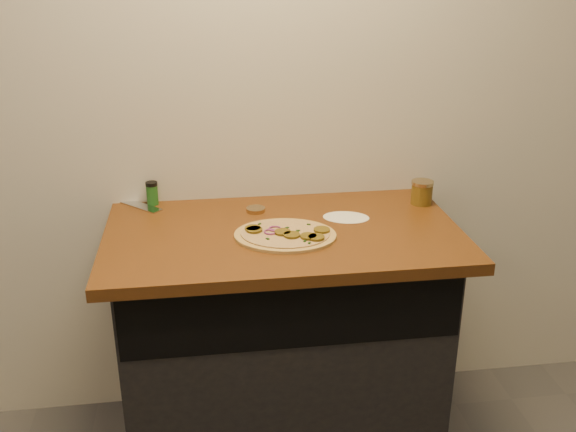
{
  "coord_description": "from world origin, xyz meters",
  "views": [
    {
      "loc": [
        -0.26,
        -0.56,
        1.76
      ],
      "look_at": [
        0.02,
        1.41,
        0.95
      ],
      "focal_mm": 40.0,
      "sensor_mm": 36.0,
      "label": 1
    }
  ],
  "objects": [
    {
      "name": "chefs_knife",
      "position": [
        -0.57,
        1.78,
        0.91
      ],
      "size": [
        0.27,
        0.27,
        0.02
      ],
      "color": "#B7BAC1",
      "rests_on": "countertop"
    },
    {
      "name": "countertop",
      "position": [
        0.0,
        1.42,
        0.88
      ],
      "size": [
        1.2,
        0.7,
        0.04
      ],
      "primitive_type": "cube",
      "color": "brown",
      "rests_on": "cabinet"
    },
    {
      "name": "spice_shaker",
      "position": [
        -0.45,
        1.72,
        0.94
      ],
      "size": [
        0.04,
        0.04,
        0.09
      ],
      "color": "#1C581B",
      "rests_on": "countertop"
    },
    {
      "name": "room_shell",
      "position": [
        0.0,
        0.0,
        1.7
      ],
      "size": [
        4.02,
        3.52,
        2.71
      ],
      "color": "beige",
      "rests_on": "ground"
    },
    {
      "name": "cabinet",
      "position": [
        0.0,
        1.45,
        0.43
      ],
      "size": [
        1.1,
        0.6,
        0.86
      ],
      "primitive_type": "cube",
      "color": "black",
      "rests_on": "ground"
    },
    {
      "name": "salsa_jar",
      "position": [
        0.54,
        1.59,
        0.95
      ],
      "size": [
        0.08,
        0.08,
        0.09
      ],
      "color": "maroon",
      "rests_on": "countertop"
    },
    {
      "name": "mason_jar_lid",
      "position": [
        -0.08,
        1.59,
        0.91
      ],
      "size": [
        0.08,
        0.08,
        0.01
      ],
      "primitive_type": "cylinder",
      "rotation": [
        0.0,
        0.0,
        -0.15
      ],
      "color": "tan",
      "rests_on": "countertop"
    },
    {
      "name": "pizza",
      "position": [
        -0.0,
        1.36,
        0.91
      ],
      "size": [
        0.39,
        0.39,
        0.02
      ],
      "color": "tan",
      "rests_on": "countertop"
    },
    {
      "name": "flour_spill",
      "position": [
        0.24,
        1.49,
        0.9
      ],
      "size": [
        0.2,
        0.2,
        0.0
      ],
      "primitive_type": "cylinder",
      "rotation": [
        0.0,
        0.0,
        -0.27
      ],
      "color": "white",
      "rests_on": "countertop"
    }
  ]
}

